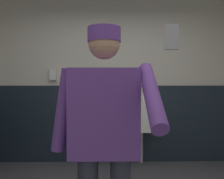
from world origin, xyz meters
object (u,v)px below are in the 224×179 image
urinal_middle (142,116)px  soap_dispenser (53,75)px  cell_phone (171,37)px  person (104,132)px  urinal_left (95,116)px

urinal_middle → soap_dispenser: soap_dispenser is taller
urinal_middle → cell_phone: (-0.26, -2.58, 0.74)m
person → soap_dispenser: person is taller
person → soap_dispenser: (-0.88, 2.20, 0.45)m
urinal_middle → cell_phone: bearing=-95.7°
cell_phone → person: bearing=131.3°
urinal_middle → cell_phone: cell_phone is taller
person → urinal_left: bearing=95.1°
urinal_left → urinal_middle: 0.75m
urinal_middle → soap_dispenser: bearing=175.3°
soap_dispenser → cell_phone: bearing=-66.3°
urinal_left → cell_phone: (0.49, -2.58, 0.74)m
person → cell_phone: 0.79m
urinal_middle → person: size_ratio=0.74×
person → urinal_middle: bearing=74.8°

